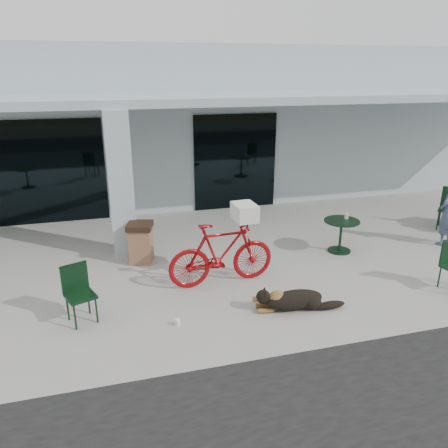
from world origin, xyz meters
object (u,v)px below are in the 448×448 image
object	(u,v)px
trash_receptacle	(141,243)
bicycle	(222,253)
dog	(295,299)
person	(448,213)
cafe_table_far	(340,236)
cafe_chair_near	(80,295)

from	to	relation	value
trash_receptacle	bicycle	bearing A→B (deg)	-45.00
dog	trash_receptacle	world-z (taller)	trash_receptacle
person	cafe_table_far	bearing A→B (deg)	-27.55
dog	trash_receptacle	xyz separation A→B (m)	(-2.34, 2.64, 0.24)
cafe_chair_near	trash_receptacle	size ratio (longest dim) A/B	1.10
bicycle	person	world-z (taller)	person
cafe_chair_near	person	distance (m)	8.13
cafe_chair_near	cafe_table_far	size ratio (longest dim) A/B	1.22
bicycle	person	size ratio (longest dim) A/B	1.34
cafe_table_far	trash_receptacle	distance (m)	4.38
cafe_chair_near	trash_receptacle	xyz separation A→B (m)	(1.13, 2.10, -0.05)
cafe_chair_near	trash_receptacle	bearing A→B (deg)	39.92
dog	person	size ratio (longest dim) A/B	0.77
cafe_table_far	dog	bearing A→B (deg)	-134.26
bicycle	cafe_table_far	xyz separation A→B (m)	(2.95, 0.80, -0.25)
bicycle	cafe_chair_near	bearing A→B (deg)	102.19
bicycle	trash_receptacle	distance (m)	1.97
bicycle	cafe_table_far	distance (m)	3.07
bicycle	cafe_chair_near	size ratio (longest dim) A/B	2.14
cafe_chair_near	cafe_table_far	bearing A→B (deg)	-6.31
cafe_table_far	cafe_chair_near	bearing A→B (deg)	-164.57
person	trash_receptacle	world-z (taller)	person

